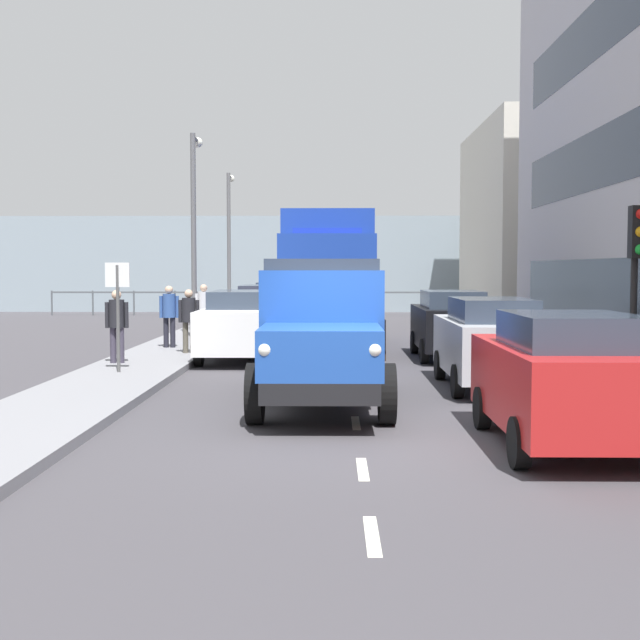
# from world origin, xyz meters

# --- Properties ---
(ground_plane) EXTENTS (80.00, 80.00, 0.00)m
(ground_plane) POSITION_xyz_m (0.00, -10.37, 0.00)
(ground_plane) COLOR #423F44
(sidewalk_left) EXTENTS (2.15, 38.81, 0.15)m
(sidewalk_left) POSITION_xyz_m (-4.67, -10.37, 0.07)
(sidewalk_left) COLOR gray
(sidewalk_left) RESTS_ON ground_plane
(sidewalk_right) EXTENTS (2.15, 38.81, 0.15)m
(sidewalk_right) POSITION_xyz_m (4.67, -10.37, 0.07)
(sidewalk_right) COLOR gray
(sidewalk_right) RESTS_ON ground_plane
(road_centreline_markings) EXTENTS (0.12, 35.28, 0.01)m
(road_centreline_markings) POSITION_xyz_m (0.00, -10.20, 0.00)
(road_centreline_markings) COLOR silver
(road_centreline_markings) RESTS_ON ground_plane
(building_far_block) EXTENTS (8.24, 10.31, 8.21)m
(building_far_block) POSITION_xyz_m (-9.86, -24.21, 4.10)
(building_far_block) COLOR beige
(building_far_block) RESTS_ON ground_plane
(sea_horizon) EXTENTS (80.00, 0.80, 5.00)m
(sea_horizon) POSITION_xyz_m (0.00, -32.77, 2.50)
(sea_horizon) COLOR #84939E
(sea_horizon) RESTS_ON ground_plane
(seawall_railing) EXTENTS (28.08, 0.08, 1.20)m
(seawall_railing) POSITION_xyz_m (-0.00, -29.17, 0.92)
(seawall_railing) COLOR #4C5156
(seawall_railing) RESTS_ON ground_plane
(truck_vintage_blue) EXTENTS (2.17, 5.64, 2.43)m
(truck_vintage_blue) POSITION_xyz_m (0.51, -2.12, 1.18)
(truck_vintage_blue) COLOR black
(truck_vintage_blue) RESTS_ON ground_plane
(lorry_cargo_blue) EXTENTS (2.58, 8.20, 3.87)m
(lorry_cargo_blue) POSITION_xyz_m (0.49, -12.83, 2.08)
(lorry_cargo_blue) COLOR #193899
(lorry_cargo_blue) RESTS_ON ground_plane
(car_red_kerbside_near) EXTENTS (1.89, 3.86, 1.72)m
(car_red_kerbside_near) POSITION_xyz_m (-2.64, 0.73, 0.89)
(car_red_kerbside_near) COLOR #B21E1E
(car_red_kerbside_near) RESTS_ON ground_plane
(car_silver_kerbside_1) EXTENTS (1.75, 4.02, 1.72)m
(car_silver_kerbside_1) POSITION_xyz_m (-2.64, -4.55, 0.89)
(car_silver_kerbside_1) COLOR #B7BABF
(car_silver_kerbside_1) RESTS_ON ground_plane
(car_black_kerbside_2) EXTENTS (1.78, 3.94, 1.72)m
(car_black_kerbside_2) POSITION_xyz_m (-2.64, -9.85, 0.89)
(car_black_kerbside_2) COLOR black
(car_black_kerbside_2) RESTS_ON ground_plane
(car_white_oppositeside_0) EXTENTS (1.82, 4.62, 1.72)m
(car_white_oppositeside_0) POSITION_xyz_m (2.64, -9.48, 0.90)
(car_white_oppositeside_0) COLOR white
(car_white_oppositeside_0) RESTS_ON ground_plane
(car_maroon_oppositeside_1) EXTENTS (1.92, 4.57, 1.72)m
(car_maroon_oppositeside_1) POSITION_xyz_m (2.64, -16.50, 0.90)
(car_maroon_oppositeside_1) COLOR maroon
(car_maroon_oppositeside_1) RESTS_ON ground_plane
(car_navy_oppositeside_2) EXTENTS (1.85, 4.07, 1.72)m
(car_navy_oppositeside_2) POSITION_xyz_m (2.64, -22.29, 0.89)
(car_navy_oppositeside_2) COLOR navy
(car_navy_oppositeside_2) RESTS_ON ground_plane
(pedestrian_couple_a) EXTENTS (0.53, 0.34, 1.64)m
(pedestrian_couple_a) POSITION_xyz_m (5.21, -7.42, 1.11)
(pedestrian_couple_a) COLOR #383342
(pedestrian_couple_a) RESTS_ON sidewalk_right
(pedestrian_with_bag) EXTENTS (0.53, 0.34, 1.60)m
(pedestrian_with_bag) POSITION_xyz_m (3.97, -9.67, 1.09)
(pedestrian_with_bag) COLOR #4C473D
(pedestrian_with_bag) RESTS_ON sidewalk_right
(pedestrian_in_dark_coat) EXTENTS (0.53, 0.34, 1.66)m
(pedestrian_in_dark_coat) POSITION_xyz_m (4.75, -11.15, 1.13)
(pedestrian_in_dark_coat) COLOR black
(pedestrian_in_dark_coat) RESTS_ON sidewalk_right
(pedestrian_strolling) EXTENTS (0.53, 0.34, 1.66)m
(pedestrian_strolling) POSITION_xyz_m (4.17, -13.42, 1.12)
(pedestrian_strolling) COLOR black
(pedestrian_strolling) RESTS_ON sidewalk_right
(traffic_light_near) EXTENTS (0.28, 0.41, 3.20)m
(traffic_light_near) POSITION_xyz_m (-4.87, -3.15, 2.47)
(traffic_light_near) COLOR black
(traffic_light_near) RESTS_ON sidewalk_left
(lamp_post_promenade) EXTENTS (0.32, 1.14, 6.23)m
(lamp_post_promenade) POSITION_xyz_m (4.60, -14.49, 3.88)
(lamp_post_promenade) COLOR #59595B
(lamp_post_promenade) RESTS_ON sidewalk_right
(lamp_post_far) EXTENTS (0.32, 1.14, 6.24)m
(lamp_post_far) POSITION_xyz_m (4.86, -25.22, 3.88)
(lamp_post_far) COLOR #59595B
(lamp_post_far) RESTS_ON sidewalk_right
(street_sign) EXTENTS (0.50, 0.07, 2.25)m
(street_sign) POSITION_xyz_m (4.75, -5.74, 1.68)
(street_sign) COLOR #4C4C4C
(street_sign) RESTS_ON sidewalk_right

